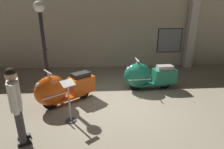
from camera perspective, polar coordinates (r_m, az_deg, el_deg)
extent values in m
plane|color=gray|center=(5.54, 2.95, -9.68)|extent=(60.00, 60.00, 0.00)
cube|color=#BCB29E|center=(9.02, -0.03, 14.93)|extent=(18.00, 0.20, 4.00)
cube|color=black|center=(9.62, 17.62, 10.14)|extent=(1.22, 0.03, 1.18)
cube|color=gray|center=(9.60, 17.66, 10.12)|extent=(1.14, 0.01, 1.10)
cube|color=beige|center=(9.71, 23.78, 13.67)|extent=(0.36, 0.36, 4.00)
cylinder|color=black|center=(5.56, -18.70, -8.02)|extent=(0.42, 0.35, 0.46)
cylinder|color=silver|center=(5.56, -18.70, -8.02)|extent=(0.23, 0.21, 0.21)
cylinder|color=black|center=(5.98, -9.06, -5.20)|extent=(0.42, 0.35, 0.46)
cylinder|color=silver|center=(5.98, -9.06, -5.20)|extent=(0.23, 0.21, 0.21)
cube|color=#C6470F|center=(5.76, -13.67, -6.78)|extent=(1.12, 0.98, 0.06)
ellipsoid|color=#C6470F|center=(5.44, -18.51, -4.80)|extent=(1.13, 1.05, 0.87)
cube|color=#C6470F|center=(5.86, -9.57, -3.07)|extent=(0.90, 0.83, 0.50)
cube|color=black|center=(5.75, -9.74, -0.11)|extent=(0.63, 0.59, 0.14)
sphere|color=silver|center=(5.26, -22.00, -3.25)|extent=(0.17, 0.17, 0.17)
cylinder|color=silver|center=(5.29, -19.30, -0.92)|extent=(0.05, 0.05, 0.32)
cylinder|color=silver|center=(5.24, -19.49, 0.73)|extent=(0.33, 0.43, 0.04)
cube|color=silver|center=(5.21, -17.19, -6.41)|extent=(0.63, 0.47, 0.03)
cylinder|color=black|center=(6.53, 7.40, -2.96)|extent=(0.46, 0.12, 0.46)
cylinder|color=silver|center=(6.53, 7.40, -2.96)|extent=(0.21, 0.12, 0.21)
cylinder|color=black|center=(6.89, 16.18, -2.40)|extent=(0.46, 0.12, 0.46)
cylinder|color=silver|center=(6.89, 16.18, -2.40)|extent=(0.21, 0.12, 0.21)
cube|color=#196B51|center=(6.70, 11.89, -2.86)|extent=(1.11, 0.49, 0.06)
ellipsoid|color=#196B51|center=(6.43, 8.01, -0.23)|extent=(1.00, 0.66, 0.87)
cube|color=#196B51|center=(6.78, 16.02, -0.44)|extent=(0.81, 0.51, 0.50)
cube|color=gray|center=(6.68, 16.28, 2.15)|extent=(0.57, 0.36, 0.14)
sphere|color=silver|center=(6.28, 5.28, 1.69)|extent=(0.17, 0.17, 0.17)
cylinder|color=silver|center=(6.30, 7.88, 3.18)|extent=(0.05, 0.05, 0.32)
cylinder|color=silver|center=(6.26, 7.95, 4.59)|extent=(0.07, 0.51, 0.04)
cube|color=silver|center=(6.19, 8.71, -1.63)|extent=(0.77, 0.07, 0.03)
cylinder|color=black|center=(6.58, -18.98, -5.04)|extent=(0.28, 0.28, 0.18)
cylinder|color=black|center=(6.18, -20.31, 6.29)|extent=(0.11, 0.11, 2.48)
torus|color=black|center=(6.15, -20.44, 7.41)|extent=(0.19, 0.19, 0.04)
sphere|color=white|center=(6.05, -21.91, 19.17)|extent=(0.33, 0.33, 0.33)
cube|color=black|center=(4.51, -25.76, -18.77)|extent=(0.28, 0.19, 0.08)
cylinder|color=#38383D|center=(4.26, -26.94, -13.90)|extent=(0.14, 0.14, 0.83)
cube|color=black|center=(4.70, -25.82, -17.17)|extent=(0.28, 0.19, 0.08)
cylinder|color=#38383D|center=(4.46, -26.95, -12.41)|extent=(0.14, 0.14, 0.83)
cube|color=silver|center=(4.08, -28.28, -5.58)|extent=(0.33, 0.43, 0.59)
cylinder|color=silver|center=(3.87, -28.32, -7.09)|extent=(0.09, 0.09, 0.61)
cylinder|color=silver|center=(4.31, -28.20, -4.47)|extent=(0.09, 0.09, 0.61)
sphere|color=tan|center=(3.95, -29.19, -0.27)|extent=(0.22, 0.22, 0.22)
sphere|color=black|center=(3.93, -29.31, 0.42)|extent=(0.21, 0.21, 0.21)
cylinder|color=#333338|center=(4.95, -12.78, -13.91)|extent=(0.28, 0.28, 0.02)
cylinder|color=#A5A5AD|center=(4.69, -13.25, -8.61)|extent=(0.04, 0.04, 1.01)
cube|color=silver|center=(4.48, -13.75, -2.66)|extent=(0.39, 0.37, 0.12)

